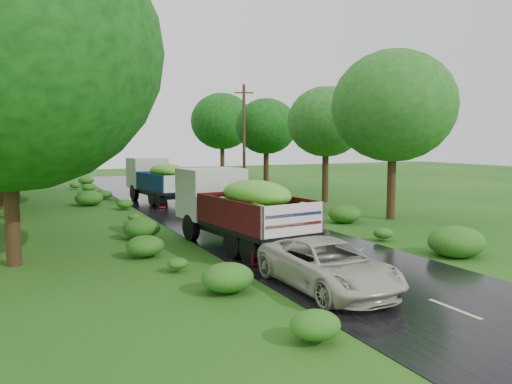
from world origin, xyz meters
TOP-DOWN VIEW (x-y plane):
  - ground at (0.00, 0.00)m, footprint 120.00×120.00m
  - road at (0.00, 5.00)m, footprint 6.50×80.00m
  - road_lines at (0.00, 6.00)m, footprint 0.12×69.60m
  - truck_near at (-1.91, 5.06)m, footprint 3.20×7.18m
  - truck_far at (-1.14, 19.75)m, footprint 3.21×7.07m
  - car at (-1.88, -1.29)m, footprint 2.29×4.89m
  - utility_pole at (5.83, 21.49)m, footprint 1.41×0.48m
  - trees_left at (-10.12, 20.21)m, footprint 5.59×34.54m
  - trees_right at (8.67, 20.31)m, footprint 5.05×30.98m
  - shrubs at (0.00, 14.00)m, footprint 11.90×44.00m

SIDE VIEW (x-z plane):
  - ground at x=0.00m, z-range 0.00..0.00m
  - road at x=0.00m, z-range 0.00..0.02m
  - road_lines at x=0.00m, z-range 0.02..0.02m
  - shrubs at x=0.00m, z-range 0.00..0.70m
  - car at x=-1.88m, z-range 0.02..1.37m
  - truck_far at x=-1.14m, z-range 0.19..3.06m
  - truck_near at x=-1.91m, z-range 0.19..3.11m
  - utility_pole at x=5.83m, z-range 0.12..8.30m
  - trees_right at x=8.67m, z-range 1.76..9.35m
  - trees_left at x=-10.12m, z-range 2.14..11.91m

